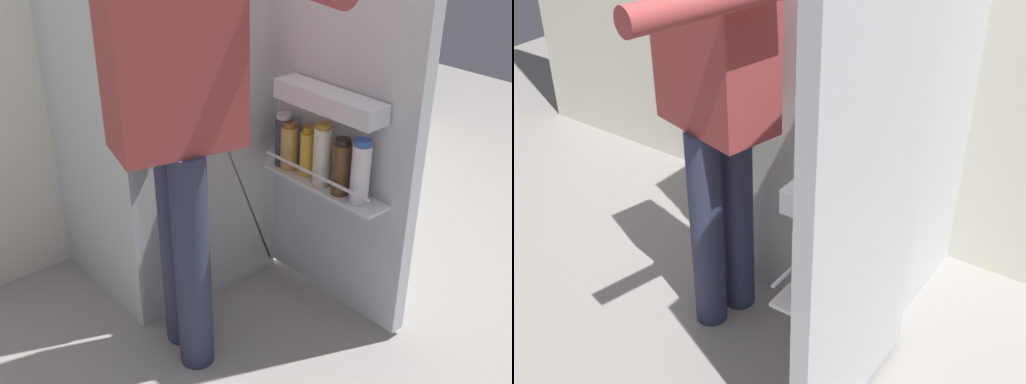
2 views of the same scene
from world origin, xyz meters
The scene contains 3 objects.
ground_plane centered at (0.00, 0.00, 0.00)m, with size 6.87×6.87×0.00m, color gray.
refrigerator centered at (0.03, 0.50, 0.86)m, with size 0.72×1.27×1.72m.
person centered at (-0.25, 0.05, 0.96)m, with size 0.53×0.75×1.61m.
Camera 1 is at (-1.23, -1.47, 1.60)m, focal length 44.59 mm.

